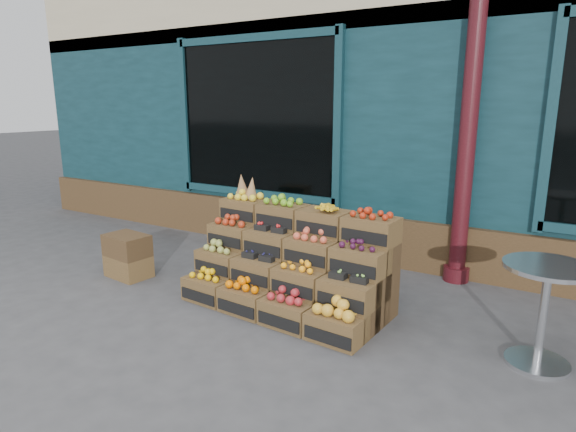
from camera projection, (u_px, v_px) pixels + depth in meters
The scene contains 6 objects.
ground at pixel (267, 326), 4.32m from camera, with size 60.00×60.00×0.00m, color #3F3F41.
shop_facade at pixel (434, 75), 8.03m from camera, with size 12.00×6.24×4.80m.
crate_display at pixel (291, 268), 4.72m from camera, with size 2.01×1.09×1.22m.
spare_crates at pixel (128, 256), 5.50m from camera, with size 0.53×0.40×0.50m.
bistro_table at pixel (544, 303), 3.58m from camera, with size 0.64×0.64×0.80m.
shopkeeper at pixel (304, 178), 7.03m from camera, with size 0.64×0.42×1.76m, color #154B24.
Camera 1 is at (2.20, -3.31, 1.96)m, focal length 30.00 mm.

